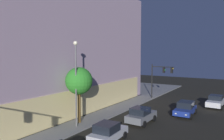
% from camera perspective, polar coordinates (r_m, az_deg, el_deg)
% --- Properties ---
extents(modern_building, '(29.39, 26.32, 19.62)m').
position_cam_1_polar(modern_building, '(37.48, -21.37, 7.20)').
color(modern_building, '#4C4C51').
rests_on(modern_building, ground).
extents(traffic_light_far_corner, '(0.52, 3.89, 5.62)m').
position_cam_1_polar(traffic_light_far_corner, '(37.57, 12.14, -1.11)').
color(traffic_light_far_corner, black).
rests_on(traffic_light_far_corner, sidewalk_corner).
extents(street_lamp_sidewalk, '(0.44, 0.44, 8.71)m').
position_cam_1_polar(street_lamp_sidewalk, '(23.08, -9.14, -0.95)').
color(street_lamp_sidewalk, slate).
rests_on(street_lamp_sidewalk, sidewalk_corner).
extents(sidewalk_tree, '(2.92, 2.92, 6.01)m').
position_cam_1_polar(sidewalk_tree, '(24.32, -8.36, -2.80)').
color(sidewalk_tree, brown).
rests_on(sidewalk_tree, sidewalk_corner).
extents(car_silver, '(4.10, 2.26, 1.66)m').
position_cam_1_polar(car_silver, '(20.17, -1.05, -15.46)').
color(car_silver, '#B7BABF').
rests_on(car_silver, ground).
extents(car_grey, '(4.16, 2.26, 1.74)m').
position_cam_1_polar(car_grey, '(25.34, 7.36, -11.25)').
color(car_grey, slate).
rests_on(car_grey, ground).
extents(car_blue, '(4.34, 2.24, 1.68)m').
position_cam_1_polar(car_blue, '(29.50, 18.10, -9.22)').
color(car_blue, navy).
rests_on(car_blue, ground).
extents(car_white, '(4.38, 2.23, 1.64)m').
position_cam_1_polar(car_white, '(35.50, 24.74, -7.20)').
color(car_white, silver).
rests_on(car_white, ground).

